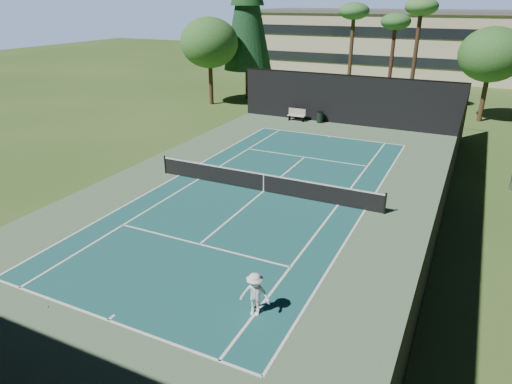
% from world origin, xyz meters
% --- Properties ---
extents(ground, '(160.00, 160.00, 0.00)m').
position_xyz_m(ground, '(0.00, 0.00, 0.00)').
color(ground, '#375720').
rests_on(ground, ground).
extents(apron_slab, '(18.00, 32.00, 0.01)m').
position_xyz_m(apron_slab, '(0.00, 0.00, 0.01)').
color(apron_slab, '#53714F').
rests_on(apron_slab, ground).
extents(court_surface, '(10.97, 23.77, 0.01)m').
position_xyz_m(court_surface, '(0.00, 0.00, 0.01)').
color(court_surface, '#1A5352').
rests_on(court_surface, ground).
extents(court_lines, '(11.07, 23.87, 0.01)m').
position_xyz_m(court_lines, '(0.00, 0.00, 0.02)').
color(court_lines, white).
rests_on(court_lines, ground).
extents(tennis_net, '(12.90, 0.10, 1.10)m').
position_xyz_m(tennis_net, '(0.00, 0.00, 0.56)').
color(tennis_net, black).
rests_on(tennis_net, ground).
extents(fence, '(18.04, 32.05, 4.03)m').
position_xyz_m(fence, '(0.00, 0.06, 2.01)').
color(fence, black).
rests_on(fence, ground).
extents(player, '(1.11, 0.78, 1.55)m').
position_xyz_m(player, '(4.11, -9.53, 0.78)').
color(player, white).
rests_on(player, ground).
extents(tennis_ball_a, '(0.06, 0.06, 0.06)m').
position_xyz_m(tennis_ball_a, '(-2.32, -12.24, 0.03)').
color(tennis_ball_a, '#C4D530').
rests_on(tennis_ball_a, ground).
extents(tennis_ball_b, '(0.06, 0.06, 0.06)m').
position_xyz_m(tennis_ball_b, '(0.10, 3.50, 0.03)').
color(tennis_ball_b, '#D2ED35').
rests_on(tennis_ball_b, ground).
extents(tennis_ball_c, '(0.06, 0.06, 0.06)m').
position_xyz_m(tennis_ball_c, '(0.15, 4.36, 0.03)').
color(tennis_ball_c, '#B1CF2F').
rests_on(tennis_ball_c, ground).
extents(tennis_ball_d, '(0.07, 0.07, 0.07)m').
position_xyz_m(tennis_ball_d, '(-6.72, 2.46, 0.03)').
color(tennis_ball_d, '#CBDB31').
rests_on(tennis_ball_d, ground).
extents(park_bench, '(1.50, 0.45, 1.02)m').
position_xyz_m(park_bench, '(-4.03, 15.34, 0.55)').
color(park_bench, beige).
rests_on(park_bench, ground).
extents(trash_bin, '(0.56, 0.56, 0.95)m').
position_xyz_m(trash_bin, '(-2.01, 15.53, 0.48)').
color(trash_bin, black).
rests_on(trash_bin, ground).
extents(palm_a, '(2.80, 2.80, 9.32)m').
position_xyz_m(palm_a, '(-2.00, 24.00, 8.19)').
color(palm_a, '#47351E').
rests_on(palm_a, ground).
extents(palm_b, '(2.80, 2.80, 8.42)m').
position_xyz_m(palm_b, '(1.50, 26.00, 7.36)').
color(palm_b, '#42291C').
rests_on(palm_b, ground).
extents(palm_c, '(2.80, 2.80, 9.77)m').
position_xyz_m(palm_c, '(4.00, 23.00, 8.60)').
color(palm_c, '#412B1B').
rests_on(palm_c, ground).
extents(decid_tree_a, '(5.12, 5.12, 7.62)m').
position_xyz_m(decid_tree_a, '(10.00, 22.00, 5.42)').
color(decid_tree_a, '#4A3320').
rests_on(decid_tree_a, ground).
extents(decid_tree_c, '(5.44, 5.44, 8.09)m').
position_xyz_m(decid_tree_c, '(-14.00, 18.00, 5.76)').
color(decid_tree_c, '#4C3220').
rests_on(decid_tree_c, ground).
extents(campus_building, '(40.50, 12.50, 8.30)m').
position_xyz_m(campus_building, '(0.00, 45.98, 4.21)').
color(campus_building, beige).
rests_on(campus_building, ground).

